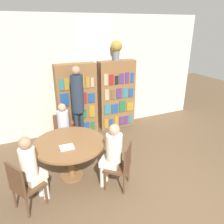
{
  "coord_description": "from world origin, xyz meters",
  "views": [
    {
      "loc": [
        -1.92,
        -1.95,
        2.75
      ],
      "look_at": [
        -0.19,
        1.9,
        1.05
      ],
      "focal_mm": 35.0,
      "sensor_mm": 36.0,
      "label": 1
    }
  ],
  "objects": [
    {
      "name": "open_book_on_table",
      "position": [
        -1.29,
        1.37,
        0.76
      ],
      "size": [
        0.24,
        0.18,
        0.03
      ],
      "color": "silver",
      "rests_on": "reading_table"
    },
    {
      "name": "flower_vase",
      "position": [
        0.56,
        3.29,
        2.18
      ],
      "size": [
        0.29,
        0.29,
        0.51
      ],
      "color": "slate",
      "rests_on": "bookshelf_right"
    },
    {
      "name": "bookshelf_right",
      "position": [
        0.57,
        3.28,
        0.93
      ],
      "size": [
        1.02,
        0.34,
        1.87
      ],
      "color": "brown",
      "rests_on": "ground_plane"
    },
    {
      "name": "seated_reader_left",
      "position": [
        -1.13,
        2.35,
        0.67
      ],
      "size": [
        0.27,
        0.37,
        1.21
      ],
      "rotation": [
        0.0,
        0.0,
        -3.24
      ],
      "color": "#B2B7C6",
      "rests_on": "ground_plane"
    },
    {
      "name": "chair_far_side",
      "position": [
        -0.46,
        0.89,
        0.48
      ],
      "size": [
        0.56,
        0.56,
        0.87
      ],
      "rotation": [
        0.0,
        0.0,
        0.85
      ],
      "color": "brown",
      "rests_on": "ground_plane"
    },
    {
      "name": "seated_reader_back",
      "position": [
        -1.9,
        1.13,
        0.7
      ],
      "size": [
        0.4,
        0.37,
        1.24
      ],
      "rotation": [
        0.0,
        0.0,
        -1.04
      ],
      "color": "silver",
      "rests_on": "ground_plane"
    },
    {
      "name": "librarian_standing",
      "position": [
        -0.67,
        2.78,
        1.16
      ],
      "size": [
        0.29,
        0.56,
        1.9
      ],
      "color": "#232D3D",
      "rests_on": "ground_plane"
    },
    {
      "name": "reading_table",
      "position": [
        -1.2,
        1.55,
        0.64
      ],
      "size": [
        1.31,
        1.31,
        0.75
      ],
      "color": "brown",
      "rests_on": "ground_plane"
    },
    {
      "name": "chair_left_side",
      "position": [
        -1.11,
        2.54,
        0.48
      ],
      "size": [
        0.44,
        0.44,
        0.87
      ],
      "rotation": [
        0.0,
        0.0,
        -3.24
      ],
      "color": "brown",
      "rests_on": "ground_plane"
    },
    {
      "name": "wall_back",
      "position": [
        0.0,
        3.48,
        1.51
      ],
      "size": [
        6.4,
        0.07,
        3.0
      ],
      "color": "beige",
      "rests_on": "ground_plane"
    },
    {
      "name": "chair_near_camera",
      "position": [
        -2.06,
        1.04,
        0.48
      ],
      "size": [
        0.55,
        0.55,
        0.87
      ],
      "rotation": [
        0.0,
        0.0,
        -1.04
      ],
      "color": "brown",
      "rests_on": "ground_plane"
    },
    {
      "name": "ground_plane",
      "position": [
        0.0,
        0.0,
        0.0
      ],
      "size": [
        16.0,
        16.0,
        0.0
      ],
      "primitive_type": "plane",
      "color": "brown"
    },
    {
      "name": "bookshelf_left",
      "position": [
        -0.57,
        3.28,
        0.93
      ],
      "size": [
        1.02,
        0.34,
        1.87
      ],
      "color": "brown",
      "rests_on": "ground_plane"
    },
    {
      "name": "seated_reader_right",
      "position": [
        -0.59,
        1.0,
        0.7
      ],
      "size": [
        0.43,
        0.42,
        1.23
      ],
      "rotation": [
        0.0,
        0.0,
        0.85
      ],
      "color": "silver",
      "rests_on": "ground_plane"
    }
  ]
}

